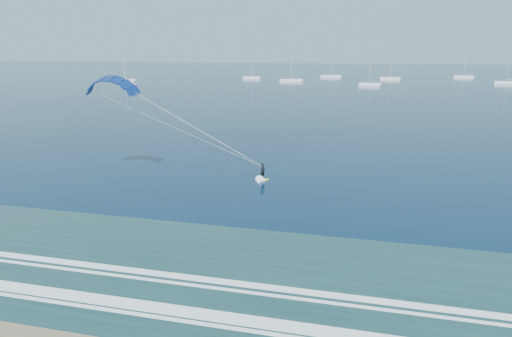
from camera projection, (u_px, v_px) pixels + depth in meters
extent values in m
cube|color=#1E423F|center=(194.00, 290.00, 29.78)|extent=(600.00, 22.00, 0.03)
cube|color=white|center=(179.00, 311.00, 27.43)|extent=(600.00, 1.10, 0.07)
cube|color=white|center=(202.00, 279.00, 31.18)|extent=(600.00, 0.70, 0.07)
cube|color=#AAD118|center=(263.00, 179.00, 54.83)|extent=(1.53, 0.49, 0.09)
imported|color=black|center=(263.00, 171.00, 54.58)|extent=(0.73, 0.82, 1.89)
cone|color=white|center=(259.00, 182.00, 53.64)|extent=(1.31, 1.74, 1.10)
cube|color=silver|center=(125.00, 80.00, 211.07)|extent=(9.71, 2.40, 1.20)
cylinder|color=silver|center=(124.00, 66.00, 209.39)|extent=(0.18, 0.18, 11.86)
cylinder|color=silver|center=(127.00, 77.00, 210.44)|extent=(2.60, 0.12, 0.12)
cube|color=silver|center=(252.00, 78.00, 229.61)|extent=(8.40, 2.40, 1.20)
cylinder|color=silver|center=(252.00, 66.00, 228.12)|extent=(0.18, 0.18, 10.38)
cylinder|color=silver|center=(254.00, 75.00, 228.97)|extent=(2.60, 0.12, 0.12)
cube|color=silver|center=(331.00, 76.00, 240.36)|extent=(10.44, 2.40, 1.20)
cylinder|color=silver|center=(331.00, 63.00, 238.58)|extent=(0.18, 0.18, 12.64)
cylinder|color=silver|center=(333.00, 74.00, 239.72)|extent=(2.60, 0.12, 0.12)
cube|color=silver|center=(369.00, 84.00, 188.15)|extent=(8.51, 2.40, 1.20)
cylinder|color=silver|center=(370.00, 70.00, 186.63)|extent=(0.18, 0.18, 10.64)
cylinder|color=silver|center=(372.00, 81.00, 187.51)|extent=(2.60, 0.12, 0.12)
cube|color=silver|center=(463.00, 77.00, 237.08)|extent=(9.62, 2.40, 1.20)
cylinder|color=silver|center=(465.00, 64.00, 235.41)|extent=(0.18, 0.18, 11.75)
cylinder|color=silver|center=(466.00, 74.00, 236.44)|extent=(2.60, 0.12, 0.12)
cube|color=silver|center=(506.00, 83.00, 197.34)|extent=(10.09, 2.40, 1.20)
cylinder|color=silver|center=(508.00, 67.00, 195.59)|extent=(0.18, 0.18, 12.38)
cylinder|color=silver|center=(510.00, 79.00, 196.70)|extent=(2.60, 0.12, 0.12)
cube|color=silver|center=(390.00, 79.00, 223.25)|extent=(9.34, 2.40, 1.20)
cylinder|color=silver|center=(391.00, 66.00, 221.70)|extent=(0.18, 0.18, 10.80)
cylinder|color=silver|center=(393.00, 76.00, 222.61)|extent=(2.60, 0.12, 0.12)
cube|color=silver|center=(291.00, 80.00, 210.90)|extent=(10.40, 2.40, 1.20)
cylinder|color=silver|center=(291.00, 65.00, 209.11)|extent=(0.18, 0.18, 12.70)
cylinder|color=silver|center=(294.00, 77.00, 210.26)|extent=(2.60, 0.12, 0.12)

